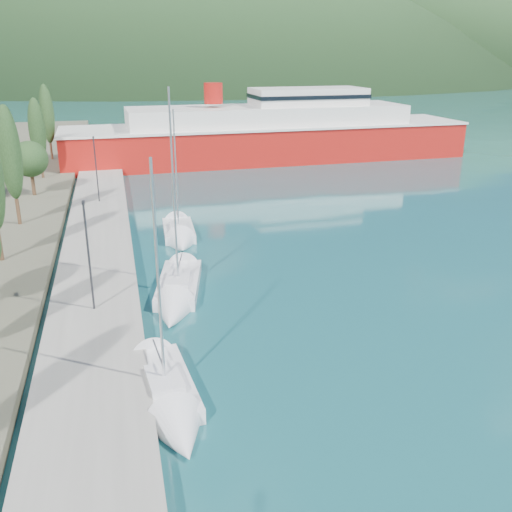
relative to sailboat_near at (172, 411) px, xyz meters
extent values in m
plane|color=#19555B|center=(5.75, 114.84, -0.31)|extent=(1400.00, 1400.00, 0.00)
cube|color=gray|center=(-3.25, 20.84, 0.09)|extent=(5.00, 88.00, 0.80)
cone|color=#294925|center=(265.75, 374.84, 44.69)|extent=(420.00, 420.00, 90.00)
cylinder|color=#47301E|center=(-9.59, 19.79, 1.46)|extent=(0.30, 0.30, 2.13)
cylinder|color=#47301E|center=(-9.59, 28.72, 1.46)|extent=(0.30, 0.30, 2.14)
ellipsoid|color=#233F1C|center=(-9.59, 28.72, 6.31)|extent=(1.80, 1.80, 7.57)
cylinder|color=#47301E|center=(-9.59, 39.18, 1.49)|extent=(0.36, 0.36, 2.20)
sphere|color=#233F1C|center=(-9.59, 39.18, 4.00)|extent=(3.52, 3.52, 3.52)
cylinder|color=#47301E|center=(-9.59, 47.69, 1.36)|extent=(0.30, 0.30, 1.94)
ellipsoid|color=#233F1C|center=(-9.59, 47.69, 5.76)|extent=(1.80, 1.80, 6.87)
cylinder|color=#47301E|center=(-9.59, 59.72, 1.45)|extent=(0.30, 0.30, 2.12)
ellipsoid|color=#233F1C|center=(-9.59, 59.72, 6.26)|extent=(1.80, 1.80, 7.50)
cylinder|color=#2D2D33|center=(-3.25, 9.90, 3.49)|extent=(0.12, 0.12, 6.00)
cube|color=#2D2D33|center=(-3.25, 10.15, 6.49)|extent=(0.15, 0.50, 0.12)
cylinder|color=#2D2D33|center=(-3.25, 34.56, 3.49)|extent=(0.12, 0.12, 6.00)
cube|color=#2D2D33|center=(-3.25, 34.81, 6.49)|extent=(0.15, 0.50, 0.12)
cube|color=silver|center=(-0.18, 1.94, -0.05)|extent=(2.91, 6.00, 0.93)
cube|color=silver|center=(-0.15, 1.55, 0.57)|extent=(1.64, 2.45, 0.36)
cylinder|color=silver|center=(-0.15, 1.55, 5.31)|extent=(0.12, 0.12, 9.80)
cone|color=silver|center=(0.17, -1.76, -0.05)|extent=(2.62, 2.92, 2.37)
cube|color=silver|center=(1.84, 13.35, -0.04)|extent=(3.78, 7.12, 0.96)
cube|color=silver|center=(1.75, 12.91, 0.59)|extent=(1.99, 2.95, 0.37)
cylinder|color=silver|center=(1.75, 12.91, 6.27)|extent=(0.12, 0.12, 11.68)
cone|color=silver|center=(0.95, 9.11, -0.04)|extent=(3.04, 3.59, 2.44)
cube|color=silver|center=(3.13, 24.78, -0.05)|extent=(2.67, 5.59, 0.94)
cube|color=silver|center=(3.11, 24.41, 0.58)|extent=(1.55, 2.26, 0.37)
cylinder|color=silver|center=(3.11, 24.41, 5.11)|extent=(0.12, 0.12, 9.39)
cone|color=silver|center=(2.96, 21.28, -0.05)|extent=(2.52, 2.67, 2.40)
cube|color=#AD1510|center=(19.21, 56.31, 1.76)|extent=(54.99, 13.12, 5.28)
cube|color=silver|center=(19.21, 56.31, 4.40)|extent=(55.39, 13.47, 0.28)
cube|color=silver|center=(19.21, 56.31, 5.53)|extent=(38.00, 10.63, 2.83)
cube|color=silver|center=(24.86, 56.50, 8.08)|extent=(15.53, 7.51, 2.26)
cylinder|color=#AD1510|center=(11.68, 56.06, 8.74)|extent=(2.45, 2.45, 2.64)
camera|label=1|loc=(-1.43, -20.18, 13.99)|focal=40.00mm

